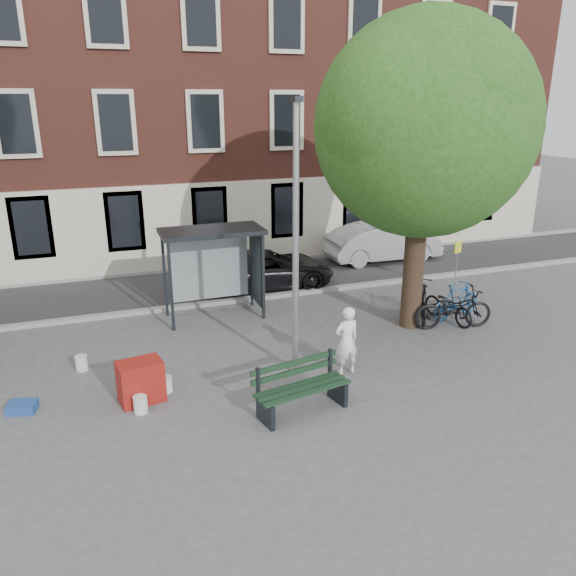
# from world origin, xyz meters

# --- Properties ---
(ground) EXTENTS (90.00, 90.00, 0.00)m
(ground) POSITION_xyz_m (0.00, 0.00, 0.00)
(ground) COLOR #4C4C4F
(ground) RESTS_ON ground
(road) EXTENTS (40.00, 4.00, 0.01)m
(road) POSITION_xyz_m (0.00, 7.00, 0.01)
(road) COLOR #28282B
(road) RESTS_ON ground
(curb_near) EXTENTS (40.00, 0.25, 0.12)m
(curb_near) POSITION_xyz_m (0.00, 5.00, 0.06)
(curb_near) COLOR gray
(curb_near) RESTS_ON ground
(curb_far) EXTENTS (40.00, 0.25, 0.12)m
(curb_far) POSITION_xyz_m (0.00, 9.00, 0.06)
(curb_far) COLOR gray
(curb_far) RESTS_ON ground
(building_row) EXTENTS (30.00, 8.00, 14.00)m
(building_row) POSITION_xyz_m (0.00, 13.00, 7.00)
(building_row) COLOR brown
(building_row) RESTS_ON ground
(lamppost) EXTENTS (0.28, 0.35, 6.11)m
(lamppost) POSITION_xyz_m (0.00, 0.00, 2.78)
(lamppost) COLOR #9EA0A3
(lamppost) RESTS_ON ground
(tree_right) EXTENTS (5.76, 5.60, 8.20)m
(tree_right) POSITION_xyz_m (4.01, 1.38, 5.62)
(tree_right) COLOR black
(tree_right) RESTS_ON ground
(bus_shelter) EXTENTS (2.85, 1.45, 2.62)m
(bus_shelter) POSITION_xyz_m (-0.61, 4.11, 1.92)
(bus_shelter) COLOR #1E2328
(bus_shelter) RESTS_ON ground
(painter) EXTENTS (0.63, 0.45, 1.64)m
(painter) POSITION_xyz_m (1.06, -0.51, 0.82)
(painter) COLOR white
(painter) RESTS_ON ground
(bench) EXTENTS (2.09, 1.01, 1.03)m
(bench) POSITION_xyz_m (-0.51, -1.71, 0.47)
(bench) COLOR #1E2328
(bench) RESTS_ON ground
(bike_a) EXTENTS (2.30, 1.18, 1.15)m
(bike_a) POSITION_xyz_m (5.01, 0.94, 0.58)
(bike_a) COLOR black
(bike_a) RESTS_ON ground
(bike_b) EXTENTS (1.83, 0.87, 1.06)m
(bike_b) POSITION_xyz_m (5.56, 1.54, 0.53)
(bike_b) COLOR #194F8A
(bike_b) RESTS_ON ground
(bike_c) EXTENTS (0.96, 1.87, 0.94)m
(bike_c) POSITION_xyz_m (5.18, 1.40, 0.47)
(bike_c) COLOR black
(bike_c) RESTS_ON ground
(bike_d) EXTENTS (1.37, 1.96, 1.16)m
(bike_d) POSITION_xyz_m (4.56, 1.79, 0.58)
(bike_d) COLOR black
(bike_d) RESTS_ON ground
(car_dark) EXTENTS (4.63, 2.29, 1.26)m
(car_dark) POSITION_xyz_m (1.26, 6.11, 0.63)
(car_dark) COLOR black
(car_dark) RESTS_ON ground
(car_silver) EXTENTS (4.56, 1.67, 1.49)m
(car_silver) POSITION_xyz_m (6.55, 7.67, 0.75)
(car_silver) COLOR #A5A7AC
(car_silver) RESTS_ON ground
(red_stand) EXTENTS (0.99, 0.74, 0.90)m
(red_stand) POSITION_xyz_m (-3.53, -0.19, 0.45)
(red_stand) COLOR maroon
(red_stand) RESTS_ON ground
(blue_crate) EXTENTS (0.63, 0.53, 0.20)m
(blue_crate) POSITION_xyz_m (-5.88, 0.19, 0.10)
(blue_crate) COLOR navy
(blue_crate) RESTS_ON ground
(bucket_a) EXTENTS (0.29, 0.29, 0.36)m
(bucket_a) POSITION_xyz_m (-3.60, -0.67, 0.18)
(bucket_a) COLOR silver
(bucket_a) RESTS_ON ground
(bucket_b) EXTENTS (0.35, 0.35, 0.36)m
(bucket_b) POSITION_xyz_m (-3.00, 0.01, 0.18)
(bucket_b) COLOR silver
(bucket_b) RESTS_ON ground
(bucket_c) EXTENTS (0.36, 0.36, 0.36)m
(bucket_c) POSITION_xyz_m (-4.71, 1.73, 0.18)
(bucket_c) COLOR silver
(bucket_c) RESTS_ON ground
(notice_sign) EXTENTS (0.29, 0.09, 1.72)m
(notice_sign) POSITION_xyz_m (6.90, 3.50, 1.21)
(notice_sign) COLOR #9EA0A3
(notice_sign) RESTS_ON ground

